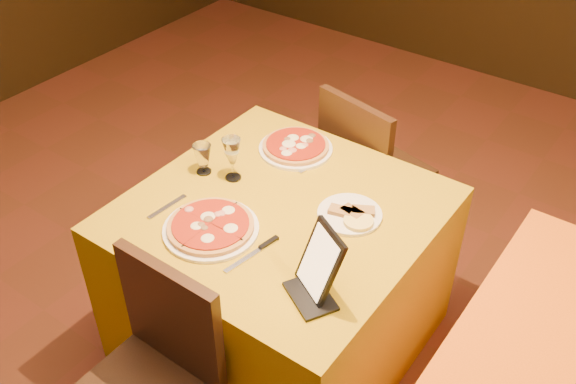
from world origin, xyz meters
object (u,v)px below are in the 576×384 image
Objects in this scene: pizza_near at (211,227)px; tablet at (320,262)px; wine_glass at (232,159)px; main_table at (281,277)px; water_glass at (203,159)px; pizza_far at (296,147)px; chair_main_far at (377,171)px.

tablet is (0.48, -0.01, 0.10)m from pizza_near.
wine_glass is at bearing -177.04° from tablet.
water_glass is (-0.39, 0.00, 0.44)m from main_table.
pizza_far is 0.33m from wine_glass.
wine_glass reaches higher than pizza_far.
pizza_near is at bearing -64.68° from wine_glass.
wine_glass is (-0.14, 0.30, 0.08)m from pizza_near.
tablet reaches higher than main_table.
pizza_near is (-0.13, -0.26, 0.39)m from main_table.
chair_main_far is 0.89m from wine_glass.
wine_glass is (-0.09, -0.31, 0.08)m from pizza_far.
tablet is at bearing -1.08° from pizza_near.
pizza_near is 2.71× the size of water_glass.
chair_main_far reaches higher than pizza_far.
wine_glass is 0.78× the size of tablet.
tablet reaches higher than chair_main_far.
main_table is at bearing 172.33° from tablet.
pizza_far reaches higher than main_table.
tablet reaches higher than pizza_far.
water_glass is at bearing -121.06° from pizza_far.
pizza_far is at bearing 58.94° from water_glass.
tablet is (0.62, -0.30, 0.03)m from wine_glass.
tablet is at bearing -26.24° from wine_glass.
tablet reaches higher than water_glass.
water_glass is at bearing 135.74° from pizza_near.
main_table is 0.55m from pizza_far.
pizza_near is 1.44× the size of tablet.
main_table is at bearing 63.75° from pizza_near.
wine_glass reaches higher than water_glass.
tablet is (0.53, -0.62, 0.10)m from pizza_far.
water_glass is 0.79m from tablet.
pizza_near is 0.61m from pizza_far.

